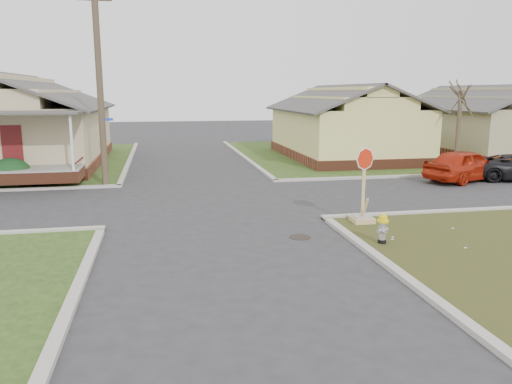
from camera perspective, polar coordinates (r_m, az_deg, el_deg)
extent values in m
plane|color=#2D2C2F|center=(14.79, -3.74, -5.10)|extent=(120.00, 120.00, 0.00)
cube|color=#244017|center=(40.13, 25.47, 4.31)|extent=(37.00, 19.00, 0.05)
cylinder|color=black|center=(14.75, 5.05, -5.15)|extent=(0.64, 0.64, 0.01)
cube|color=brown|center=(32.39, -25.69, 3.35)|extent=(9.70, 13.20, 0.60)
cube|color=beige|center=(32.23, -25.95, 6.34)|extent=(9.50, 13.00, 2.80)
cube|color=maroon|center=(25.57, -26.08, 4.52)|extent=(0.90, 0.06, 2.10)
cube|color=brown|center=(32.99, 10.00, 4.43)|extent=(7.20, 11.20, 0.60)
cube|color=#EBE48A|center=(32.84, 10.10, 7.20)|extent=(7.00, 11.00, 2.60)
cube|color=brown|center=(37.73, 24.39, 4.44)|extent=(7.20, 11.20, 0.60)
cube|color=tan|center=(37.59, 24.59, 6.86)|extent=(7.00, 11.00, 2.60)
cylinder|color=#463A28|center=(23.11, -17.43, 11.63)|extent=(0.28, 0.28, 9.00)
cylinder|color=#463A28|center=(29.01, 22.09, 6.51)|extent=(0.22, 0.22, 4.20)
cylinder|color=black|center=(14.40, 14.20, -5.47)|extent=(0.23, 0.23, 0.11)
cylinder|color=#B1B0B5|center=(14.32, 14.25, -4.33)|extent=(0.20, 0.20, 0.49)
sphere|color=#B1B0B5|center=(14.26, 14.30, -3.39)|extent=(0.20, 0.20, 0.20)
cylinder|color=yellow|center=(14.25, 14.31, -3.23)|extent=(0.32, 0.32, 0.06)
cylinder|color=yellow|center=(14.23, 14.33, -2.94)|extent=(0.23, 0.23, 0.11)
sphere|color=yellow|center=(14.22, 14.34, -2.69)|extent=(0.16, 0.16, 0.16)
cube|color=tan|center=(16.53, 12.03, -3.10)|extent=(0.67, 0.67, 0.16)
cube|color=#9E9A91|center=(16.50, 12.04, -2.75)|extent=(0.54, 0.54, 0.04)
cube|color=tan|center=(16.28, 12.20, 0.89)|extent=(0.10, 0.05, 2.28)
cylinder|color=red|center=(16.11, 12.38, 3.72)|extent=(0.61, 0.27, 0.65)
cylinder|color=white|center=(16.13, 12.36, 3.73)|extent=(0.69, 0.30, 0.74)
imported|color=#AE220C|center=(25.80, 22.76, 2.85)|extent=(4.83, 3.34, 1.53)
ellipsoid|color=#133618|center=(24.66, -26.23, 1.96)|extent=(1.59, 1.30, 1.22)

